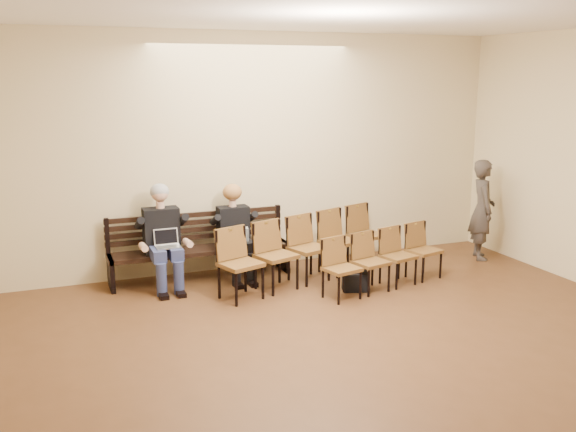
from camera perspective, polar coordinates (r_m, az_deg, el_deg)
name	(u,v)px	position (r m, az deg, el deg)	size (l,w,h in m)	color
ground	(442,427)	(5.80, 13.52, -17.75)	(10.00, 10.00, 0.00)	brown
room_walls	(404,116)	(5.69, 10.28, 8.77)	(8.02, 10.01, 3.51)	beige
bench	(201,263)	(9.33, -7.75, -4.19)	(2.60, 0.90, 0.45)	black
seated_man	(163,235)	(8.98, -11.07, -1.69)	(0.60, 0.83, 1.44)	black
seated_woman	(235,235)	(9.23, -4.72, -1.65)	(0.55, 0.76, 1.27)	black
laptop	(168,250)	(8.82, -10.59, -2.96)	(0.33, 0.26, 0.24)	#B9B9BE
water_bottle	(247,243)	(9.06, -3.68, -2.43)	(0.06, 0.06, 0.21)	silver
bag	(355,281)	(8.82, 6.01, -5.81)	(0.34, 0.23, 0.25)	black
passerby	(483,202)	(10.56, 16.92, 1.18)	(0.67, 0.44, 1.83)	#3B3531
chair_row_front	(309,249)	(9.10, 1.88, -2.92)	(2.88, 0.51, 0.94)	brown
chair_row_back	(385,260)	(8.91, 8.61, -3.85)	(1.95, 0.44, 0.80)	brown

